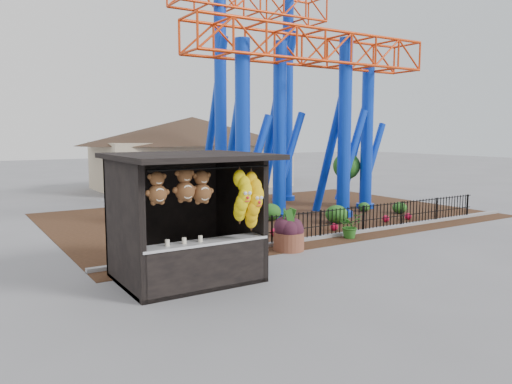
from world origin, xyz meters
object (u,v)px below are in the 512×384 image
roller_coaster (287,67)px  terracotta_planter (289,241)px  prize_booth (190,220)px  potted_plant (350,226)px

roller_coaster → terracotta_planter: (-4.19, -5.96, -6.16)m
roller_coaster → terracotta_planter: 9.54m
roller_coaster → terracotta_planter: roller_coaster is taller
prize_booth → terracotta_planter: prize_booth is taller
prize_booth → potted_plant: (6.73, 1.66, -1.09)m
prize_booth → terracotta_planter: (3.92, 1.36, -1.25)m
prize_booth → potted_plant: 7.02m
prize_booth → roller_coaster: bearing=42.1°
prize_booth → potted_plant: size_ratio=4.00×
prize_booth → potted_plant: prize_booth is taller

